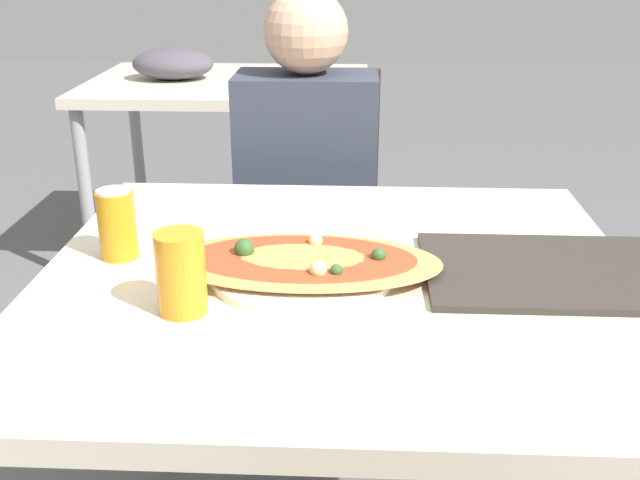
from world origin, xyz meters
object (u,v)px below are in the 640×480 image
(dining_table, at_px, (337,313))
(chair_far_seated, at_px, (310,224))
(person_seated, at_px, (307,182))
(drink_glass, at_px, (181,273))
(soda_can, at_px, (117,224))
(pizza_main, at_px, (302,264))

(dining_table, distance_m, chair_far_seated, 0.82)
(person_seated, bearing_deg, drink_glass, 81.01)
(person_seated, relative_size, soda_can, 9.33)
(person_seated, xyz_separation_m, pizza_main, (0.04, -0.70, 0.08))
(chair_far_seated, xyz_separation_m, soda_can, (-0.29, -0.76, 0.28))
(person_seated, relative_size, drink_glass, 9.13)
(person_seated, distance_m, pizza_main, 0.70)
(person_seated, relative_size, pizza_main, 2.46)
(dining_table, xyz_separation_m, person_seated, (-0.10, 0.69, 0.02))
(dining_table, xyz_separation_m, chair_far_seated, (-0.10, 0.81, -0.14))
(dining_table, bearing_deg, soda_can, 172.97)
(dining_table, xyz_separation_m, drink_glass, (-0.23, -0.15, 0.14))
(pizza_main, bearing_deg, chair_far_seated, 92.68)
(pizza_main, relative_size, drink_glass, 3.72)
(dining_table, relative_size, drink_glass, 7.92)
(chair_far_seated, height_order, person_seated, person_seated)
(chair_far_seated, height_order, pizza_main, chair_far_seated)
(soda_can, xyz_separation_m, drink_glass, (0.16, -0.20, 0.00))
(chair_far_seated, height_order, soda_can, chair_far_seated)
(soda_can, bearing_deg, dining_table, -7.03)
(person_seated, xyz_separation_m, drink_glass, (-0.13, -0.84, 0.12))
(chair_far_seated, relative_size, soda_can, 7.53)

